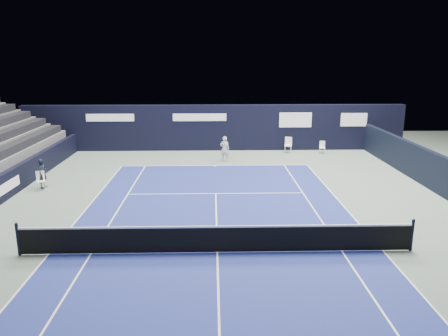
# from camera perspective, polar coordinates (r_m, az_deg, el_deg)

# --- Properties ---
(ground) EXTENTS (48.00, 48.00, 0.00)m
(ground) POSITION_cam_1_polar(r_m,az_deg,el_deg) (16.39, -0.97, -8.03)
(ground) COLOR slate
(ground) RESTS_ON ground
(court_surface) EXTENTS (10.97, 23.77, 0.01)m
(court_surface) POSITION_cam_1_polar(r_m,az_deg,el_deg) (14.56, -0.89, -10.99)
(court_surface) COLOR navy
(court_surface) RESTS_ON ground
(enclosure_wall_right) EXTENTS (0.30, 22.00, 1.80)m
(enclosure_wall_right) POSITION_cam_1_polar(r_m,az_deg,el_deg) (22.55, 26.66, -0.93)
(enclosure_wall_right) COLOR black
(enclosure_wall_right) RESTS_ON ground
(folding_chair_back_a) EXTENTS (0.56, 0.58, 1.04)m
(folding_chair_back_a) POSITION_cam_1_polar(r_m,az_deg,el_deg) (29.63, 8.41, 3.35)
(folding_chair_back_a) COLOR white
(folding_chair_back_a) RESTS_ON ground
(folding_chair_back_b) EXTENTS (0.40, 0.39, 0.82)m
(folding_chair_back_b) POSITION_cam_1_polar(r_m,az_deg,el_deg) (29.81, 12.71, 2.78)
(folding_chair_back_b) COLOR white
(folding_chair_back_b) RESTS_ON ground
(line_judge_chair) EXTENTS (0.52, 0.51, 0.89)m
(line_judge_chair) POSITION_cam_1_polar(r_m,az_deg,el_deg) (22.88, -22.82, -1.33)
(line_judge_chair) COLOR white
(line_judge_chair) RESTS_ON ground
(line_judge) EXTENTS (0.49, 0.60, 1.44)m
(line_judge) POSITION_cam_1_polar(r_m,az_deg,el_deg) (23.05, -22.60, -0.66)
(line_judge) COLOR black
(line_judge) RESTS_ON ground
(court_markings) EXTENTS (11.03, 23.83, 0.00)m
(court_markings) POSITION_cam_1_polar(r_m,az_deg,el_deg) (14.56, -0.89, -10.97)
(court_markings) COLOR white
(court_markings) RESTS_ON court_surface
(tennis_net) EXTENTS (12.90, 0.10, 1.10)m
(tennis_net) POSITION_cam_1_polar(r_m,az_deg,el_deg) (14.35, -0.89, -9.17)
(tennis_net) COLOR black
(tennis_net) RESTS_ON ground
(back_sponsor_wall) EXTENTS (26.00, 0.63, 3.10)m
(back_sponsor_wall) POSITION_cam_1_polar(r_m,az_deg,el_deg) (30.03, -1.24, 5.31)
(back_sponsor_wall) COLOR black
(back_sponsor_wall) RESTS_ON ground
(side_barrier_left) EXTENTS (0.33, 22.00, 1.20)m
(side_barrier_left) POSITION_cam_1_polar(r_m,az_deg,el_deg) (22.04, -26.63, -2.06)
(side_barrier_left) COLOR black
(side_barrier_left) RESTS_ON ground
(tennis_player) EXTENTS (0.64, 0.86, 1.56)m
(tennis_player) POSITION_cam_1_polar(r_m,az_deg,el_deg) (26.72, 0.09, 2.51)
(tennis_player) COLOR silver
(tennis_player) RESTS_ON ground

